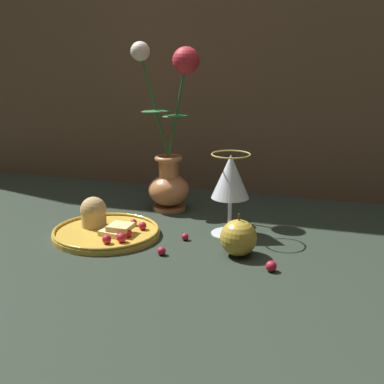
{
  "coord_description": "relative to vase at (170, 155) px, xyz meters",
  "views": [
    {
      "loc": [
        0.32,
        -0.97,
        0.38
      ],
      "look_at": [
        0.02,
        -0.04,
        0.1
      ],
      "focal_mm": 50.0,
      "sensor_mm": 36.0,
      "label": 1
    }
  ],
  "objects": [
    {
      "name": "berry_near_plate",
      "position": [
        0.1,
        -0.18,
        -0.12
      ],
      "size": [
        0.01,
        0.01,
        0.01
      ],
      "primitive_type": "sphere",
      "color": "#AD192D",
      "rests_on": "ground_plane"
    },
    {
      "name": "plate_with_pastries",
      "position": [
        -0.07,
        -0.2,
        -0.11
      ],
      "size": [
        0.21,
        0.21,
        0.07
      ],
      "color": "gold",
      "rests_on": "ground_plane"
    },
    {
      "name": "ground_plane",
      "position": [
        0.09,
        -0.14,
        -0.13
      ],
      "size": [
        2.4,
        2.4,
        0.0
      ],
      "primitive_type": "plane",
      "color": "#232D23",
      "rests_on": "ground"
    },
    {
      "name": "berry_front_center",
      "position": [
        0.08,
        -0.26,
        -0.12
      ],
      "size": [
        0.02,
        0.02,
        0.02
      ],
      "primitive_type": "sphere",
      "color": "#AD192D",
      "rests_on": "ground_plane"
    },
    {
      "name": "berry_by_glass_stem",
      "position": [
        0.28,
        -0.28,
        -0.12
      ],
      "size": [
        0.02,
        0.02,
        0.02
      ],
      "primitive_type": "sphere",
      "color": "#AD192D",
      "rests_on": "ground_plane"
    },
    {
      "name": "wine_glass",
      "position": [
        0.17,
        -0.12,
        -0.02
      ],
      "size": [
        0.08,
        0.08,
        0.17
      ],
      "color": "silver",
      "rests_on": "ground_plane"
    },
    {
      "name": "vase",
      "position": [
        0.0,
        0.0,
        0.0
      ],
      "size": [
        0.16,
        0.09,
        0.38
      ],
      "color": "#B77042",
      "rests_on": "ground_plane"
    },
    {
      "name": "apple_beside_vase",
      "position": [
        0.21,
        -0.22,
        -0.1
      ],
      "size": [
        0.07,
        0.07,
        0.08
      ],
      "color": "#B2932D",
      "rests_on": "ground_plane"
    }
  ]
}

